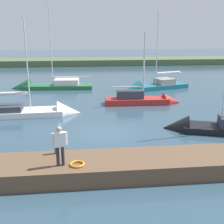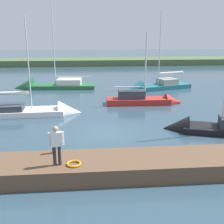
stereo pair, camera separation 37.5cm
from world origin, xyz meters
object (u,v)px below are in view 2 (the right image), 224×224
Objects in this scene: mooring_post_near at (54,146)px; person_on_dock at (56,143)px; sailboat_far_right at (36,113)px; sailboat_near_dock at (147,101)px; life_ring_buoy at (74,164)px; sailboat_outer_mooring at (153,88)px; sailboat_far_left at (48,87)px; sailboat_inner_slip at (208,130)px.

mooring_post_near is 0.43× the size of person_on_dock.
sailboat_far_right is 10.06m from sailboat_near_dock.
person_on_dock reaches higher than life_ring_buoy.
mooring_post_near is 21.17m from sailboat_outer_mooring.
life_ring_buoy is 0.07× the size of sailboat_outer_mooring.
mooring_post_near is 1.15× the size of life_ring_buoy.
sailboat_far_left is (3.02, -20.91, -1.06)m from mooring_post_near.
person_on_dock is (8.97, 20.30, 1.67)m from sailboat_outer_mooring.
life_ring_buoy is at bearing 73.52° from person_on_dock.
sailboat_inner_slip is at bearing 130.86° from sailboat_far_left.
sailboat_far_left is at bearing -79.77° from life_ring_buoy.
life_ring_buoy is 11.41m from sailboat_far_right.
sailboat_outer_mooring reaches higher than sailboat_near_dock.
sailboat_near_dock is at bearing -55.57° from sailboat_inner_slip.
person_on_dock is at bearing -4.30° from life_ring_buoy.
sailboat_inner_slip is at bearing -71.93° from sailboat_near_dock.
life_ring_buoy is at bearing 103.90° from sailboat_far_left.
mooring_post_near is at bearing 101.89° from sailboat_far_left.
sailboat_near_dock is at bearing -114.46° from life_ring_buoy.
person_on_dock is at bearing 48.92° from sailboat_outer_mooring.
sailboat_far_right is 0.98× the size of sailboat_inner_slip.
life_ring_buoy is 0.08× the size of sailboat_inner_slip.
sailboat_inner_slip is (-9.55, -4.34, -1.02)m from mooring_post_near.
sailboat_far_right is 1.20× the size of sailboat_near_dock.
sailboat_far_left reaches higher than person_on_dock.
sailboat_outer_mooring reaches higher than life_ring_buoy.
sailboat_far_left reaches higher than sailboat_inner_slip.
mooring_post_near is 10.54m from sailboat_inner_slip.
sailboat_far_right is 4.83× the size of person_on_dock.
sailboat_far_left is at bearing 141.33° from sailboat_near_dock.
sailboat_near_dock is at bearing 143.47° from sailboat_far_left.
sailboat_inner_slip is 0.90× the size of sailboat_outer_mooring.
life_ring_buoy is at bearing -75.14° from sailboat_far_right.
person_on_dock reaches higher than mooring_post_near.
person_on_dock is (-0.29, 1.29, 0.66)m from mooring_post_near.
mooring_post_near is 9.87m from sailboat_far_right.
sailboat_outer_mooring is 7.04m from sailboat_near_dock.
sailboat_far_left is at bearing 89.82° from sailboat_far_right.
sailboat_outer_mooring is (-11.73, -9.51, 0.04)m from sailboat_far_right.
sailboat_outer_mooring is at bearing -70.96° from sailboat_inner_slip.
life_ring_buoy is 10.30m from sailboat_inner_slip.
mooring_post_near is 1.48m from person_on_dock.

